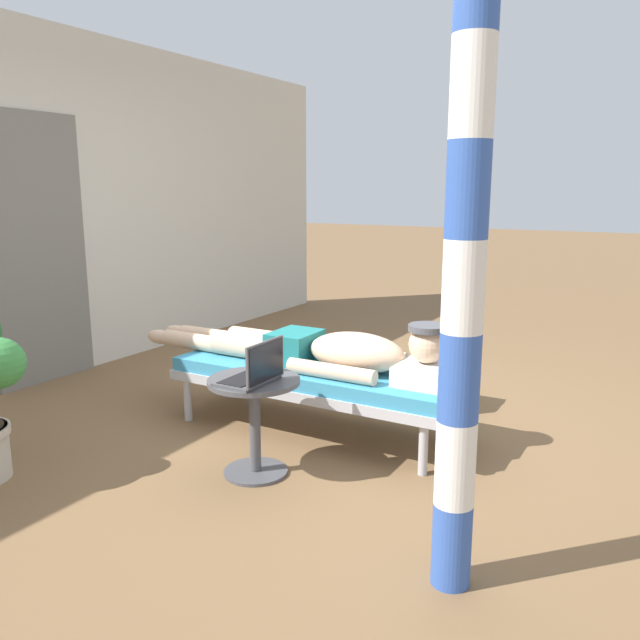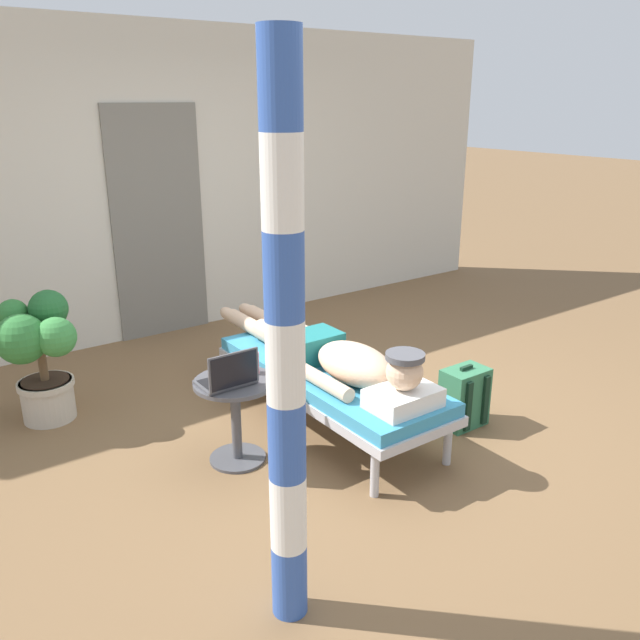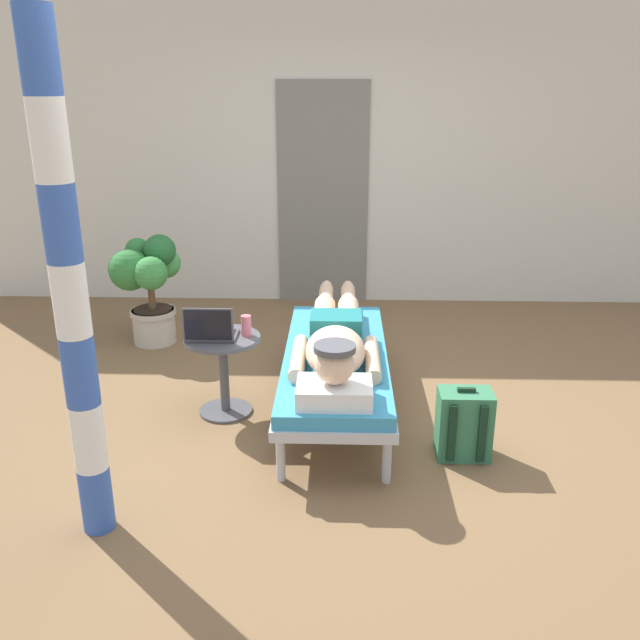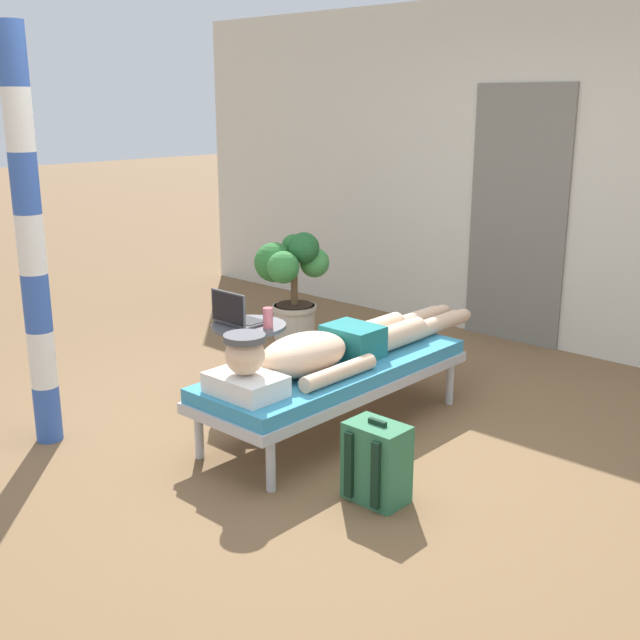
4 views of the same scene
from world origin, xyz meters
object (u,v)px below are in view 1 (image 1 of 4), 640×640
Objects in this scene: lounge_chair at (317,376)px; person_reclining at (323,350)px; side_table at (254,410)px; laptop at (255,372)px; backpack at (437,381)px; porch_post at (463,286)px; drink_glass at (266,359)px.

person_reclining is at bearing -90.00° from lounge_chair.
lounge_chair is 0.71m from side_table.
side_table is (-0.71, 0.00, -0.16)m from person_reclining.
backpack is at bearing -16.04° from laptop.
person_reclining reaches higher than side_table.
laptop is 0.13× the size of porch_post.
person_reclining is 0.93m from backpack.
laptop is (-0.77, -0.05, 0.06)m from person_reclining.
side_table is 1.53m from backpack.
drink_glass is 1.44m from backpack.
drink_glass reaches higher than backpack.
porch_post reaches higher than laptop.
drink_glass is (0.21, 0.08, 0.01)m from laptop.
drink_glass is at bearing 158.40° from backpack.
backpack is at bearing -18.52° from side_table.
laptop is 0.73× the size of backpack.
laptop is (-0.77, -0.08, 0.24)m from lounge_chair.
porch_post is (-1.12, -1.20, 0.63)m from person_reclining.
side_table is at bearing -177.30° from lounge_chair.
lounge_chair is 3.47× the size of side_table.
side_table is 0.23× the size of porch_post.
lounge_chair is 5.86× the size of laptop.
laptop is 0.22m from drink_glass.
person_reclining is at bearing 47.01° from porch_post.
porch_post reaches higher than lounge_chair.
lounge_chair is at bearing 0.52° from drink_glass.
side_table is at bearing 161.48° from backpack.
lounge_chair is 0.79× the size of porch_post.
side_table is 0.28m from drink_glass.
drink_glass is at bearing 10.71° from side_table.
drink_glass is at bearing -179.48° from lounge_chair.
side_table is 1.51m from porch_post.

